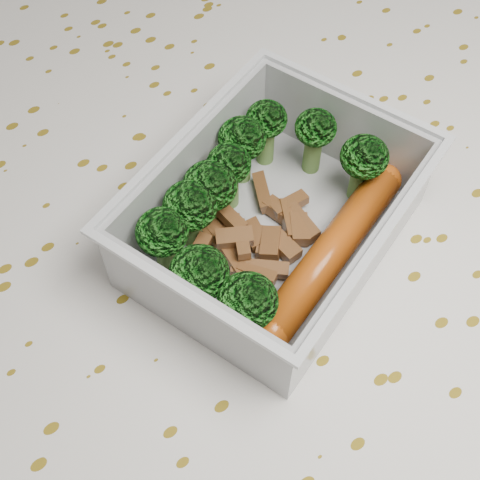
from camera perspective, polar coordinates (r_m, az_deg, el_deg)
dining_table at (r=0.53m, az=0.29°, el=-6.11°), size 1.40×0.90×0.75m
tablecloth at (r=0.48m, az=0.32°, el=-3.34°), size 1.46×0.96×0.19m
lunch_container at (r=0.44m, az=2.95°, el=1.49°), size 0.23×0.20×0.07m
broccoli_florets at (r=0.42m, az=-0.09°, el=3.49°), size 0.17×0.14×0.05m
meat_pile at (r=0.44m, az=1.42°, el=0.30°), size 0.10×0.08×0.02m
sausage at (r=0.43m, az=7.85°, el=-0.91°), size 0.16×0.07×0.02m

